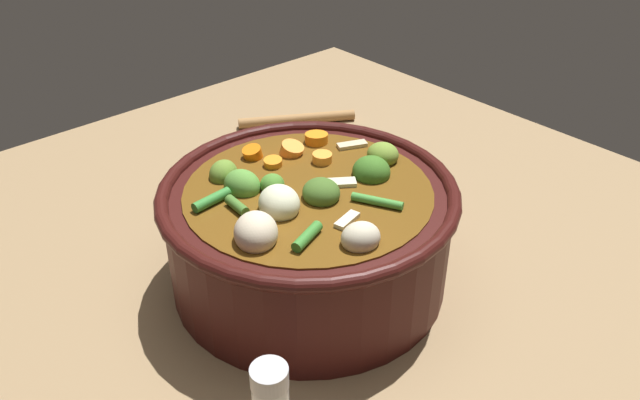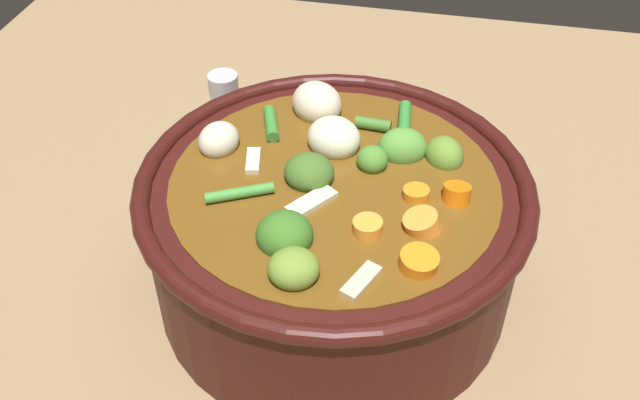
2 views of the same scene
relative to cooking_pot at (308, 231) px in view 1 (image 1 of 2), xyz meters
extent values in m
plane|color=#8C704C|center=(0.00, 0.00, -0.07)|extent=(1.10, 1.10, 0.00)
cylinder|color=#38110F|center=(0.00, 0.00, -0.01)|extent=(0.31, 0.31, 0.12)
torus|color=#38110F|center=(0.00, 0.00, 0.05)|extent=(0.32, 0.32, 0.02)
cylinder|color=brown|center=(0.00, 0.00, 0.00)|extent=(0.26, 0.26, 0.11)
ellipsoid|color=#49822D|center=(-0.03, 0.03, 0.06)|extent=(0.03, 0.03, 0.02)
ellipsoid|color=#426625|center=(0.00, -0.02, 0.06)|extent=(0.04, 0.04, 0.03)
ellipsoid|color=#549238|center=(-0.05, 0.05, 0.06)|extent=(0.04, 0.05, 0.03)
ellipsoid|color=olive|center=(-0.05, 0.08, 0.06)|extent=(0.05, 0.04, 0.03)
ellipsoid|color=#3A6D22|center=(0.07, -0.02, 0.06)|extent=(0.05, 0.05, 0.03)
ellipsoid|color=olive|center=(0.11, -0.01, 0.06)|extent=(0.04, 0.04, 0.03)
cylinder|color=orange|center=(0.01, 0.07, 0.06)|extent=(0.03, 0.03, 0.01)
cylinder|color=orange|center=(0.05, 0.04, 0.06)|extent=(0.03, 0.03, 0.02)
cylinder|color=orange|center=(0.00, 0.10, 0.06)|extent=(0.03, 0.02, 0.02)
cylinder|color=orange|center=(0.08, 0.08, 0.06)|extent=(0.04, 0.04, 0.02)
cylinder|color=orange|center=(0.04, 0.07, 0.06)|extent=(0.03, 0.04, 0.02)
ellipsoid|color=beige|center=(-0.09, -0.03, 0.06)|extent=(0.06, 0.06, 0.04)
ellipsoid|color=beige|center=(-0.05, -0.01, 0.06)|extent=(0.05, 0.06, 0.04)
ellipsoid|color=beige|center=(-0.03, -0.10, 0.06)|extent=(0.05, 0.04, 0.03)
cylinder|color=#439037|center=(0.03, -0.07, 0.06)|extent=(0.03, 0.05, 0.01)
cylinder|color=#328131|center=(-0.09, 0.04, 0.06)|extent=(0.04, 0.01, 0.01)
cylinder|color=#377F2D|center=(-0.06, -0.07, 0.06)|extent=(0.04, 0.02, 0.01)
cylinder|color=#42722A|center=(-0.08, 0.02, 0.06)|extent=(0.01, 0.03, 0.01)
cube|color=beige|center=(0.10, 0.04, 0.06)|extent=(0.04, 0.03, 0.01)
cube|color=beige|center=(0.03, -0.01, 0.06)|extent=(0.04, 0.04, 0.01)
cube|color=beige|center=(-0.01, -0.07, 0.06)|extent=(0.03, 0.02, 0.01)
ellipsoid|color=#9F703F|center=(0.19, 0.22, -0.06)|extent=(0.09, 0.08, 0.02)
cylinder|color=#9F703F|center=(0.25, 0.32, -0.06)|extent=(0.17, 0.12, 0.02)
cylinder|color=#B7B7BC|center=(-0.17, -0.15, 0.02)|extent=(0.03, 0.03, 0.02)
camera|label=1|loc=(-0.38, -0.44, 0.42)|focal=36.82mm
camera|label=2|loc=(0.44, 0.08, 0.42)|focal=40.62mm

